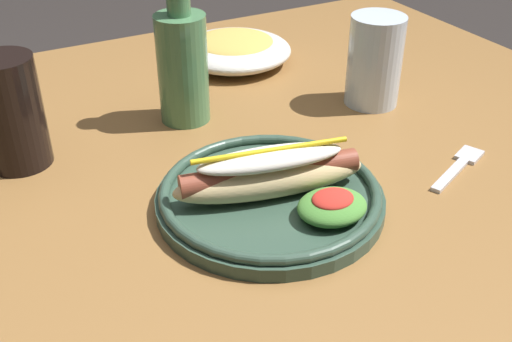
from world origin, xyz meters
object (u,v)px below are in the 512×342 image
(soda_cup, at_px, (11,113))
(water_cup, at_px, (374,60))
(hot_dog_plate, at_px, (272,191))
(fork, at_px, (459,165))
(glass_bottle, at_px, (183,63))
(side_bowl, at_px, (234,49))

(soda_cup, distance_m, water_cup, 0.49)
(soda_cup, bearing_deg, hot_dog_plate, -45.60)
(fork, xyz_separation_m, glass_bottle, (-0.25, 0.28, 0.08))
(soda_cup, height_order, water_cup, soda_cup)
(fork, distance_m, side_bowl, 0.44)
(water_cup, bearing_deg, fork, -94.11)
(glass_bottle, bearing_deg, side_bowl, 45.03)
(side_bowl, bearing_deg, fork, -77.59)
(hot_dog_plate, height_order, soda_cup, soda_cup)
(glass_bottle, bearing_deg, water_cup, -16.79)
(hot_dog_plate, distance_m, soda_cup, 0.33)
(glass_bottle, bearing_deg, soda_cup, -176.62)
(soda_cup, bearing_deg, water_cup, -7.62)
(hot_dog_plate, bearing_deg, fork, -8.09)
(side_bowl, bearing_deg, soda_cup, -156.45)
(fork, bearing_deg, water_cup, 62.17)
(fork, distance_m, water_cup, 0.21)
(water_cup, distance_m, glass_bottle, 0.27)
(hot_dog_plate, xyz_separation_m, glass_bottle, (-0.00, 0.24, 0.06))
(fork, bearing_deg, glass_bottle, 107.59)
(water_cup, distance_m, side_bowl, 0.26)
(fork, distance_m, soda_cup, 0.55)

